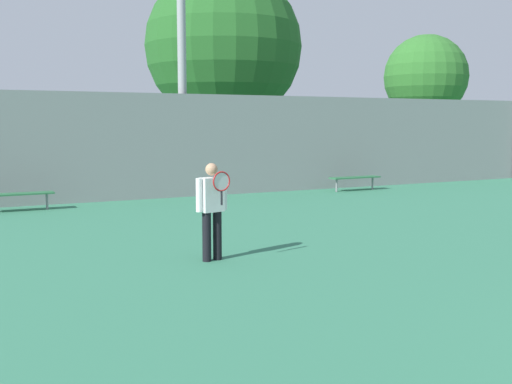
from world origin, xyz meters
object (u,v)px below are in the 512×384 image
object	(u,v)px
bench_courtside_near	(17,195)
tree_green_broad	(224,47)
bench_courtside_far	(355,178)
tennis_player	(212,206)
tree_green_tall	(426,77)

from	to	relation	value
bench_courtside_near	tree_green_broad	bearing A→B (deg)	40.80
bench_courtside_far	tree_green_broad	xyz separation A→B (m)	(-1.29, 7.60, 4.88)
bench_courtside_near	bench_courtside_far	size ratio (longest dim) A/B	1.00
tennis_player	bench_courtside_far	xyz separation A→B (m)	(7.77, 7.04, -0.46)
tennis_player	tree_green_tall	bearing A→B (deg)	29.81
tree_green_tall	bench_courtside_near	bearing A→B (deg)	-157.94
tree_green_broad	tree_green_tall	bearing A→B (deg)	2.97
tree_green_broad	tennis_player	bearing A→B (deg)	-113.86
tennis_player	bench_courtside_near	size ratio (longest dim) A/B	0.89
tennis_player	tree_green_tall	distance (m)	23.76
bench_courtside_near	bench_courtside_far	world-z (taller)	same
tennis_player	bench_courtside_far	world-z (taller)	tennis_player
tennis_player	tree_green_tall	size ratio (longest dim) A/B	0.23
tree_green_tall	tree_green_broad	xyz separation A→B (m)	(-11.41, -0.59, 0.82)
bench_courtside_near	tennis_player	bearing A→B (deg)	-71.70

